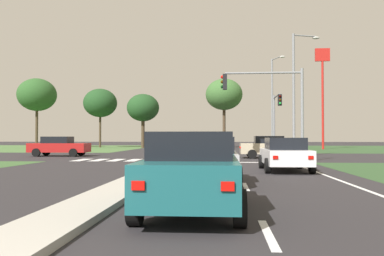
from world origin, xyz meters
TOP-DOWN VIEW (x-y plane):
  - ground_plane at (0.00, 30.00)m, footprint 200.00×200.00m
  - grass_verge_far_left at (-25.50, 54.50)m, footprint 35.00×35.00m
  - median_island_near at (0.00, 11.00)m, footprint 1.20×22.00m
  - median_island_far at (0.00, 55.00)m, footprint 1.20×36.00m
  - lane_dash_near at (3.50, 5.04)m, footprint 0.14×2.00m
  - lane_dash_second at (3.50, 11.04)m, footprint 0.14×2.00m
  - lane_dash_third at (3.50, 17.04)m, footprint 0.14×2.00m
  - edge_line_right at (6.85, 12.00)m, footprint 0.14×24.00m
  - stop_bar_near at (3.80, 23.00)m, footprint 6.40×0.50m
  - crosswalk_bar_near at (-6.40, 24.80)m, footprint 0.70×2.80m
  - crosswalk_bar_second at (-5.25, 24.80)m, footprint 0.70×2.80m
  - crosswalk_bar_third at (-4.10, 24.80)m, footprint 0.70×2.80m
  - crosswalk_bar_fourth at (-2.95, 24.80)m, footprint 0.70×2.80m
  - crosswalk_bar_fifth at (-1.80, 24.80)m, footprint 0.70×2.80m
  - crosswalk_bar_sixth at (-0.65, 24.80)m, footprint 0.70×2.80m
  - car_beige_near at (6.25, 28.12)m, footprint 4.36×2.03m
  - car_teal_second at (2.20, 6.81)m, footprint 1.98×4.30m
  - car_white_third at (5.58, 17.01)m, footprint 2.02×4.33m
  - car_silver_fourth at (2.38, 12.07)m, footprint 2.01×4.20m
  - car_red_fifth at (-10.05, 29.88)m, footprint 4.61×2.01m
  - traffic_signal_far_right at (7.60, 35.10)m, footprint 0.32×4.14m
  - traffic_signal_near_right at (5.80, 23.40)m, footprint 4.97×0.32m
  - street_lamp_second at (8.33, 29.54)m, footprint 2.18×0.83m
  - street_lamp_third at (8.24, 42.32)m, footprint 1.17×2.43m
  - pedestrian_at_median at (0.18, 38.63)m, footprint 0.34×0.34m
  - fastfood_pole_sign at (15.30, 50.12)m, footprint 1.80×0.40m
  - treeline_near at (-23.87, 55.39)m, footprint 5.54×5.54m
  - treeline_second at (-15.03, 57.03)m, footprint 4.91×4.91m
  - treeline_third at (-8.27, 54.98)m, footprint 4.53×4.53m
  - treeline_fourth at (3.10, 56.28)m, footprint 5.22×5.22m

SIDE VIEW (x-z plane):
  - ground_plane at x=0.00m, z-range 0.00..0.00m
  - grass_verge_far_left at x=-25.50m, z-range 0.00..0.01m
  - lane_dash_near at x=3.50m, z-range 0.00..0.01m
  - lane_dash_second at x=3.50m, z-range 0.00..0.01m
  - lane_dash_third at x=3.50m, z-range 0.00..0.01m
  - edge_line_right at x=6.85m, z-range 0.00..0.01m
  - stop_bar_near at x=3.80m, z-range 0.00..0.01m
  - crosswalk_bar_near at x=-6.40m, z-range 0.00..0.01m
  - crosswalk_bar_second at x=-5.25m, z-range 0.00..0.01m
  - crosswalk_bar_third at x=-4.10m, z-range 0.00..0.01m
  - crosswalk_bar_fourth at x=-2.95m, z-range 0.00..0.01m
  - crosswalk_bar_fifth at x=-1.80m, z-range 0.00..0.01m
  - crosswalk_bar_sixth at x=-0.65m, z-range 0.00..0.01m
  - median_island_near at x=0.00m, z-range 0.00..0.14m
  - median_island_far at x=0.00m, z-range 0.00..0.14m
  - car_white_third at x=5.58m, z-range 0.02..1.50m
  - car_silver_fourth at x=2.38m, z-range 0.02..1.53m
  - car_red_fifth at x=-10.05m, z-range 0.02..1.57m
  - car_beige_near at x=6.25m, z-range 0.02..1.60m
  - car_teal_second at x=2.20m, z-range 0.01..1.61m
  - pedestrian_at_median at x=0.18m, z-range 0.34..2.16m
  - traffic_signal_far_right at x=7.60m, z-range 0.99..6.36m
  - traffic_signal_near_right at x=5.80m, z-range 1.08..6.73m
  - street_lamp_second at x=8.33m, z-range 0.53..9.81m
  - street_lamp_third at x=8.24m, z-range 0.58..10.47m
  - treeline_third at x=-8.27m, z-range 1.82..9.40m
  - treeline_second at x=-15.03m, z-range 2.20..10.82m
  - treeline_fourth at x=3.10m, z-range 2.64..12.43m
  - treeline_near at x=-23.87m, z-range 2.62..12.61m
  - fastfood_pole_sign at x=15.30m, z-range 2.81..15.38m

